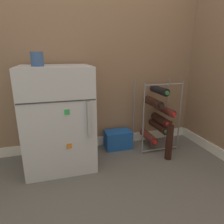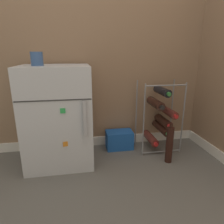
{
  "view_description": "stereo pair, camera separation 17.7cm",
  "coord_description": "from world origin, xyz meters",
  "px_view_note": "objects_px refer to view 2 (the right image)",
  "views": [
    {
      "loc": [
        -0.43,
        -1.15,
        0.92
      ],
      "look_at": [
        0.03,
        0.48,
        0.41
      ],
      "focal_mm": 32.0,
      "sensor_mm": 36.0,
      "label": 1
    },
    {
      "loc": [
        -0.26,
        -1.19,
        0.92
      ],
      "look_at": [
        0.03,
        0.48,
        0.41
      ],
      "focal_mm": 32.0,
      "sensor_mm": 36.0,
      "label": 2
    }
  ],
  "objects_px": {
    "mini_fridge": "(58,116)",
    "loose_bottle_floor": "(169,145)",
    "wine_rack": "(160,116)",
    "fridge_top_cup": "(37,59)",
    "soda_box": "(119,140)"
  },
  "relations": [
    {
      "from": "soda_box",
      "to": "loose_bottle_floor",
      "type": "distance_m",
      "value": 0.5
    },
    {
      "from": "wine_rack",
      "to": "loose_bottle_floor",
      "type": "height_order",
      "value": "wine_rack"
    },
    {
      "from": "mini_fridge",
      "to": "fridge_top_cup",
      "type": "xyz_separation_m",
      "value": [
        -0.12,
        -0.04,
        0.46
      ]
    },
    {
      "from": "fridge_top_cup",
      "to": "loose_bottle_floor",
      "type": "bearing_deg",
      "value": -7.91
    },
    {
      "from": "mini_fridge",
      "to": "loose_bottle_floor",
      "type": "height_order",
      "value": "mini_fridge"
    },
    {
      "from": "wine_rack",
      "to": "soda_box",
      "type": "distance_m",
      "value": 0.46
    },
    {
      "from": "mini_fridge",
      "to": "loose_bottle_floor",
      "type": "bearing_deg",
      "value": -11.36
    },
    {
      "from": "mini_fridge",
      "to": "soda_box",
      "type": "height_order",
      "value": "mini_fridge"
    },
    {
      "from": "loose_bottle_floor",
      "to": "wine_rack",
      "type": "bearing_deg",
      "value": 87.26
    },
    {
      "from": "mini_fridge",
      "to": "loose_bottle_floor",
      "type": "xyz_separation_m",
      "value": [
        0.92,
        -0.18,
        -0.25
      ]
    },
    {
      "from": "mini_fridge",
      "to": "fridge_top_cup",
      "type": "height_order",
      "value": "fridge_top_cup"
    },
    {
      "from": "wine_rack",
      "to": "loose_bottle_floor",
      "type": "xyz_separation_m",
      "value": [
        -0.01,
        -0.26,
        -0.18
      ]
    },
    {
      "from": "fridge_top_cup",
      "to": "soda_box",
      "type": "bearing_deg",
      "value": 15.86
    },
    {
      "from": "mini_fridge",
      "to": "soda_box",
      "type": "distance_m",
      "value": 0.66
    },
    {
      "from": "soda_box",
      "to": "loose_bottle_floor",
      "type": "relative_size",
      "value": 0.72
    }
  ]
}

